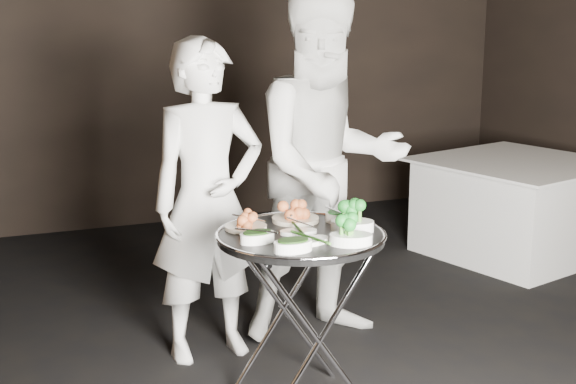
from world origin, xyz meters
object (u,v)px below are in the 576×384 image
object	(u,v)px
serving_tray	(301,236)
waiter_right	(328,166)
waiter_left	(208,201)
tray_stand	(301,313)
dining_table	(516,207)

from	to	relation	value
serving_tray	waiter_right	xyz separation A→B (m)	(0.44, 0.70, 0.15)
waiter_left	tray_stand	bearing A→B (deg)	-77.85
waiter_left	waiter_right	world-z (taller)	waiter_right
waiter_right	dining_table	size ratio (longest dim) A/B	1.55
serving_tray	waiter_left	distance (m)	0.72
waiter_left	dining_table	distance (m)	2.70
serving_tray	waiter_left	world-z (taller)	waiter_left
waiter_left	waiter_right	bearing A→B (deg)	-3.94
waiter_right	tray_stand	bearing A→B (deg)	-120.70
waiter_right	waiter_left	bearing A→B (deg)	-176.87
tray_stand	waiter_left	distance (m)	0.81
tray_stand	waiter_left	world-z (taller)	waiter_left
tray_stand	serving_tray	size ratio (longest dim) A/B	1.06
tray_stand	serving_tray	distance (m)	0.35
waiter_left	dining_table	world-z (taller)	waiter_left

